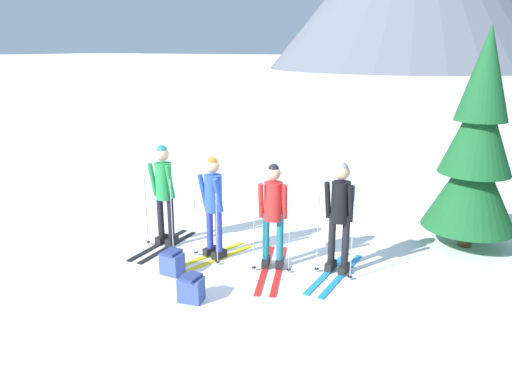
{
  "coord_description": "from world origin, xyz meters",
  "views": [
    {
      "loc": [
        3.54,
        -6.59,
        3.35
      ],
      "look_at": [
        -0.02,
        0.34,
        1.05
      ],
      "focal_mm": 34.6,
      "sensor_mm": 36.0,
      "label": 1
    }
  ],
  "objects": [
    {
      "name": "skier_in_green",
      "position": [
        -1.56,
        -0.13,
        0.99
      ],
      "size": [
        0.61,
        1.57,
        1.78
      ],
      "color": "black",
      "rests_on": "ground"
    },
    {
      "name": "pine_tree_near",
      "position": [
        3.12,
        2.22,
        1.7
      ],
      "size": [
        1.54,
        1.54,
        3.71
      ],
      "color": "#51381E",
      "rests_on": "ground"
    },
    {
      "name": "backpack_on_snow_front",
      "position": [
        -0.03,
        -1.59,
        0.19
      ],
      "size": [
        0.36,
        0.29,
        0.38
      ],
      "color": "#384C99",
      "rests_on": "ground"
    },
    {
      "name": "backpack_on_snow_beside",
      "position": [
        -0.76,
        -1.03,
        0.19
      ],
      "size": [
        0.33,
        0.28,
        0.38
      ],
      "color": "#384C99",
      "rests_on": "ground"
    },
    {
      "name": "ground_plane",
      "position": [
        0.0,
        0.0,
        0.0
      ],
      "size": [
        400.0,
        400.0,
        0.0
      ],
      "primitive_type": "plane",
      "color": "white"
    },
    {
      "name": "skier_in_black",
      "position": [
        1.47,
        0.21,
        0.98
      ],
      "size": [
        0.61,
        1.7,
        1.74
      ],
      "color": "#1E84D1",
      "rests_on": "ground"
    },
    {
      "name": "skier_in_red",
      "position": [
        0.5,
        -0.1,
        0.94
      ],
      "size": [
        0.87,
        1.79,
        1.68
      ],
      "color": "red",
      "rests_on": "ground"
    },
    {
      "name": "skier_in_blue",
      "position": [
        -0.52,
        -0.21,
        0.93
      ],
      "size": [
        0.77,
        1.67,
        1.7
      ],
      "color": "yellow",
      "rests_on": "ground"
    }
  ]
}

